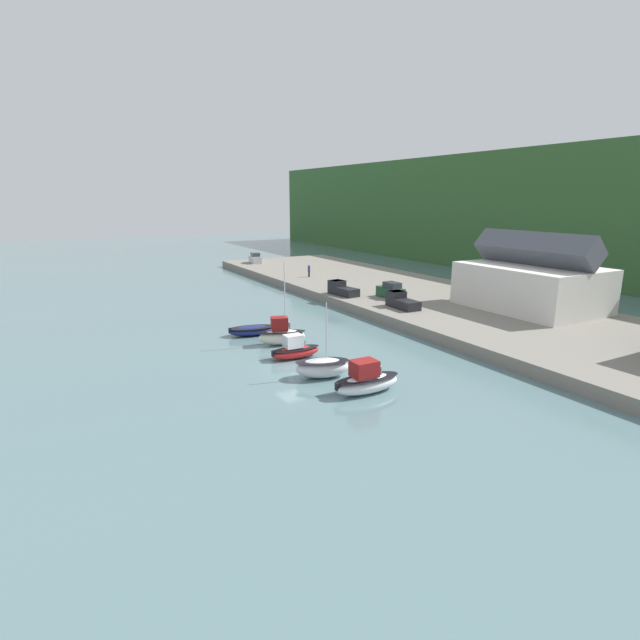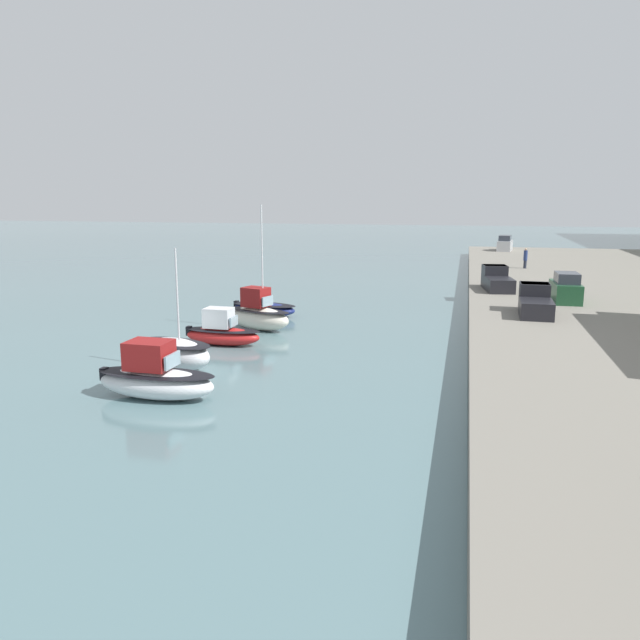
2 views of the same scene
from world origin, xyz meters
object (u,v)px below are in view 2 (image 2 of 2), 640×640
object	(u,v)px
moored_boat_4	(155,378)
parked_car_2	(505,244)
parked_car_3	(566,289)
moored_boat_0	(264,309)
person_on_quay	(525,258)
moored_boat_1	(258,314)
moored_boat_3	(175,353)
moored_boat_2	(222,332)
pickup_truck_0	(535,301)
pickup_truck_1	(497,279)

from	to	relation	value
moored_boat_4	parked_car_2	bearing A→B (deg)	165.68
moored_boat_4	parked_car_3	world-z (taller)	parked_car_3
moored_boat_0	person_on_quay	xyz separation A→B (m)	(-25.64, 20.70, 1.78)
moored_boat_1	moored_boat_3	bearing A→B (deg)	12.20
moored_boat_0	moored_boat_1	size ratio (longest dim) A/B	0.66
moored_boat_2	pickup_truck_0	world-z (taller)	pickup_truck_0
parked_car_2	moored_boat_3	bearing A→B (deg)	-98.93
moored_boat_3	parked_car_3	size ratio (longest dim) A/B	1.49
moored_boat_0	parked_car_2	world-z (taller)	parked_car_2
parked_car_2	parked_car_3	world-z (taller)	same
moored_boat_3	pickup_truck_1	xyz separation A→B (m)	(-24.38, 16.95, 1.17)
moored_boat_0	moored_boat_3	distance (m)	15.00
moored_boat_3	person_on_quay	bearing A→B (deg)	171.74
moored_boat_2	pickup_truck_0	xyz separation A→B (m)	(-8.15, 18.64, 1.24)
pickup_truck_0	parked_car_2	bearing A→B (deg)	90.85
moored_boat_1	moored_boat_3	xyz separation A→B (m)	(10.16, -1.08, -0.21)
moored_boat_1	moored_boat_2	bearing A→B (deg)	8.64
pickup_truck_1	person_on_quay	bearing A→B (deg)	69.26
moored_boat_4	moored_boat_3	bearing A→B (deg)	-163.55
parked_car_2	person_on_quay	size ratio (longest dim) A/B	2.07
parked_car_2	pickup_truck_0	bearing A→B (deg)	-82.29
moored_boat_4	person_on_quay	xyz separation A→B (m)	(-45.17, 19.30, 1.37)
moored_boat_4	person_on_quay	bearing A→B (deg)	157.88
moored_boat_1	parked_car_3	world-z (taller)	moored_boat_1
moored_boat_2	moored_boat_3	distance (m)	5.60
moored_boat_2	moored_boat_1	bearing A→B (deg)	171.50
moored_boat_0	pickup_truck_1	world-z (taller)	pickup_truck_1
moored_boat_0	pickup_truck_0	bearing A→B (deg)	96.34
moored_boat_2	moored_boat_3	size ratio (longest dim) A/B	0.76
moored_boat_1	parked_car_3	bearing A→B (deg)	132.20
moored_boat_0	parked_car_3	distance (m)	22.21
moored_boat_4	parked_car_3	bearing A→B (deg)	140.47
moored_boat_0	moored_boat_3	size ratio (longest dim) A/B	0.86
moored_boat_0	parked_car_3	xyz separation A→B (m)	(-4.25, 21.74, 1.60)
moored_boat_3	parked_car_3	distance (m)	28.96
parked_car_2	parked_car_3	distance (m)	43.30
moored_boat_4	parked_car_3	size ratio (longest dim) A/B	1.32
moored_boat_1	pickup_truck_1	distance (m)	21.33
moored_boat_2	moored_boat_4	distance (m)	10.18
moored_boat_3	parked_car_2	world-z (taller)	moored_boat_3
parked_car_2	pickup_truck_1	bearing A→B (deg)	-85.52
pickup_truck_1	moored_boat_4	bearing A→B (deg)	-126.72
moored_boat_3	moored_boat_4	distance (m)	4.71
parked_car_2	parked_car_3	size ratio (longest dim) A/B	1.05
parked_car_3	person_on_quay	xyz separation A→B (m)	(-21.38, -1.05, 0.18)
moored_boat_0	person_on_quay	bearing A→B (deg)	151.20
moored_boat_1	moored_boat_4	world-z (taller)	moored_boat_1
parked_car_3	moored_boat_2	bearing A→B (deg)	-148.29
moored_boat_4	parked_car_2	size ratio (longest dim) A/B	1.26
moored_boat_3	pickup_truck_1	size ratio (longest dim) A/B	1.27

